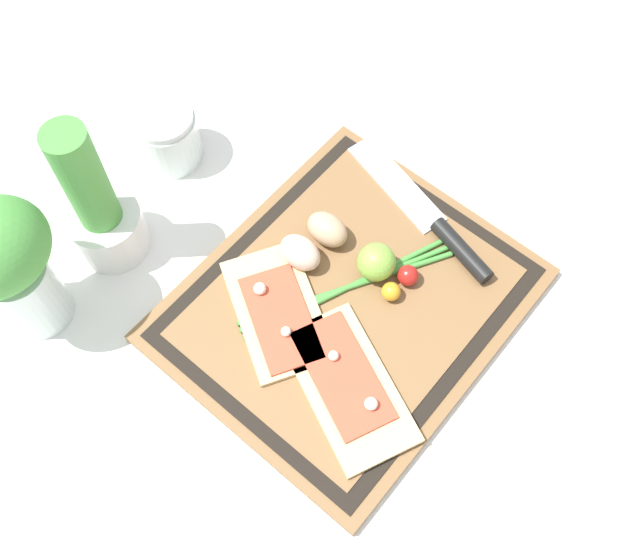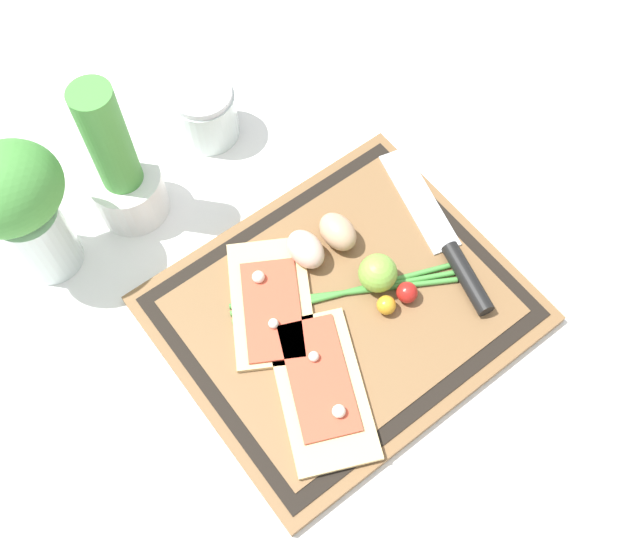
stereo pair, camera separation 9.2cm
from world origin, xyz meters
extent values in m
plane|color=white|center=(0.00, 0.00, 0.00)|extent=(6.00, 6.00, 0.00)
cube|color=brown|center=(0.00, 0.00, 0.01)|extent=(0.42, 0.36, 0.01)
cube|color=black|center=(0.00, 0.00, 0.01)|extent=(0.40, 0.33, 0.00)
cube|color=brown|center=(0.00, 0.00, 0.02)|extent=(0.37, 0.30, 0.00)
cube|color=#DBBC7F|center=(-0.09, -0.07, 0.02)|extent=(0.17, 0.22, 0.01)
cube|color=#D14C33|center=(-0.08, -0.06, 0.03)|extent=(0.12, 0.16, 0.00)
sphere|color=silver|center=(-0.09, -0.11, 0.03)|extent=(0.02, 0.02, 0.02)
sphere|color=silver|center=(-0.07, -0.04, 0.03)|extent=(0.01, 0.01, 0.01)
cube|color=#DBBC7F|center=(-0.07, 0.06, 0.02)|extent=(0.17, 0.20, 0.01)
cube|color=#D14C33|center=(-0.07, 0.05, 0.03)|extent=(0.13, 0.15, 0.00)
sphere|color=silver|center=(-0.06, 0.09, 0.03)|extent=(0.02, 0.02, 0.02)
sphere|color=silver|center=(-0.08, 0.03, 0.03)|extent=(0.01, 0.01, 0.01)
cube|color=silver|center=(0.18, 0.06, 0.02)|extent=(0.08, 0.17, 0.00)
cylinder|color=black|center=(0.15, -0.07, 0.03)|extent=(0.05, 0.10, 0.02)
ellipsoid|color=tan|center=(0.05, 0.08, 0.04)|extent=(0.04, 0.06, 0.04)
ellipsoid|color=beige|center=(0.01, 0.08, 0.04)|extent=(0.04, 0.06, 0.04)
sphere|color=#7FB742|center=(0.06, 0.00, 0.04)|extent=(0.05, 0.05, 0.05)
sphere|color=red|center=(0.07, -0.04, 0.03)|extent=(0.03, 0.03, 0.03)
sphere|color=gold|center=(0.04, -0.04, 0.03)|extent=(0.02, 0.02, 0.02)
cylinder|color=#47933D|center=(0.01, 0.01, 0.02)|extent=(0.25, 0.15, 0.01)
cylinder|color=#47933D|center=(0.01, 0.01, 0.02)|extent=(0.26, 0.13, 0.01)
cylinder|color=#47933D|center=(0.01, 0.01, 0.02)|extent=(0.27, 0.11, 0.01)
cylinder|color=white|center=(-0.13, 0.29, 0.03)|extent=(0.10, 0.10, 0.07)
cylinder|color=#47933D|center=(-0.13, 0.29, 0.13)|extent=(0.05, 0.05, 0.20)
cylinder|color=silver|center=(0.02, 0.34, 0.04)|extent=(0.09, 0.09, 0.08)
cylinder|color=#D16023|center=(0.02, 0.34, 0.02)|extent=(0.08, 0.08, 0.03)
cylinder|color=silver|center=(0.02, 0.34, 0.08)|extent=(0.08, 0.08, 0.01)
cylinder|color=silver|center=(-0.25, 0.29, 0.06)|extent=(0.08, 0.08, 0.11)
camera|label=1|loc=(-0.33, -0.23, 0.86)|focal=42.00mm
camera|label=2|loc=(-0.26, -0.29, 0.86)|focal=42.00mm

